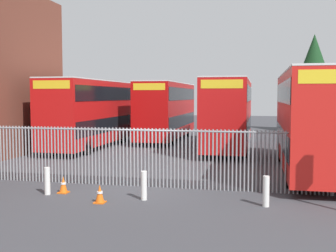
{
  "coord_description": "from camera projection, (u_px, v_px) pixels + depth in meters",
  "views": [
    {
      "loc": [
        4.15,
        -14.83,
        3.39
      ],
      "look_at": [
        0.0,
        4.0,
        2.0
      ],
      "focal_mm": 44.47,
      "sensor_mm": 36.0,
      "label": 1
    }
  ],
  "objects": [
    {
      "name": "palisade_fence",
      "position": [
        120.0,
        155.0,
        15.71
      ],
      "size": [
        15.33,
        0.14,
        2.35
      ],
      "color": "gray",
      "rests_on": "ground"
    },
    {
      "name": "traffic_cone_by_gate",
      "position": [
        63.0,
        185.0,
        14.55
      ],
      "size": [
        0.34,
        0.34,
        0.59
      ],
      "color": "orange",
      "rests_on": "ground"
    },
    {
      "name": "bollard_near_right",
      "position": [
        266.0,
        191.0,
        12.73
      ],
      "size": [
        0.2,
        0.2,
        0.95
      ],
      "primitive_type": "cylinder",
      "color": "silver",
      "rests_on": "ground"
    },
    {
      "name": "double_decker_bus_behind_fence_left",
      "position": [
        229.0,
        111.0,
        26.34
      ],
      "size": [
        2.54,
        10.81,
        4.42
      ],
      "color": "red",
      "rests_on": "ground"
    },
    {
      "name": "double_decker_bus_behind_fence_right",
      "position": [
        167.0,
        109.0,
        32.11
      ],
      "size": [
        2.54,
        10.81,
        4.42
      ],
      "color": "#B70C0C",
      "rests_on": "ground"
    },
    {
      "name": "tree_tall_back",
      "position": [
        314.0,
        71.0,
        39.44
      ],
      "size": [
        4.85,
        4.85,
        9.24
      ],
      "color": "#4C3823",
      "rests_on": "ground"
    },
    {
      "name": "bollard_center_front",
      "position": [
        144.0,
        186.0,
        13.56
      ],
      "size": [
        0.2,
        0.2,
        0.95
      ],
      "primitive_type": "cylinder",
      "color": "silver",
      "rests_on": "ground"
    },
    {
      "name": "bollard_near_left",
      "position": [
        47.0,
        181.0,
        14.29
      ],
      "size": [
        0.2,
        0.2,
        0.95
      ],
      "primitive_type": "cylinder",
      "color": "silver",
      "rests_on": "ground"
    },
    {
      "name": "double_decker_bus_near_gate",
      "position": [
        311.0,
        118.0,
        18.29
      ],
      "size": [
        2.54,
        10.81,
        4.42
      ],
      "color": "red",
      "rests_on": "ground"
    },
    {
      "name": "traffic_cone_mid_forecourt",
      "position": [
        100.0,
        194.0,
        13.18
      ],
      "size": [
        0.34,
        0.34,
        0.59
      ],
      "color": "orange",
      "rests_on": "ground"
    },
    {
      "name": "ground_plane",
      "position": [
        183.0,
        156.0,
        23.37
      ],
      "size": [
        100.0,
        100.0,
        0.0
      ],
      "primitive_type": "plane",
      "color": "#3D3D42"
    },
    {
      "name": "double_decker_bus_far_back",
      "position": [
        92.0,
        111.0,
        27.3
      ],
      "size": [
        2.54,
        10.81,
        4.42
      ],
      "color": "red",
      "rests_on": "ground"
    }
  ]
}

